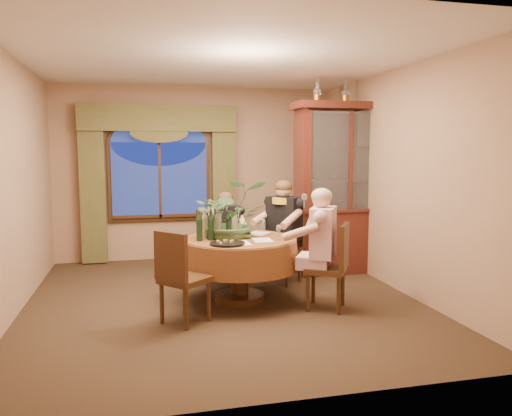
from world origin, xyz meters
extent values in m
plane|color=black|center=(0.00, 0.00, 0.00)|extent=(5.00, 5.00, 0.00)
plane|color=#997257|center=(0.00, 2.50, 1.40)|extent=(4.50, 0.00, 4.50)
plane|color=#997257|center=(2.25, 0.00, 1.40)|extent=(0.00, 5.00, 5.00)
plane|color=white|center=(0.00, 0.00, 2.80)|extent=(5.00, 5.00, 0.00)
cube|color=#4D4C23|center=(-1.63, 2.38, 1.18)|extent=(0.38, 0.14, 2.32)
cube|color=#4D4C23|center=(0.43, 2.38, 1.18)|extent=(0.38, 0.14, 2.32)
cylinder|color=maroon|center=(0.19, -0.06, 0.38)|extent=(1.88, 1.88, 0.75)
cube|color=#3B130E|center=(1.96, 1.03, 1.22)|extent=(1.51, 0.59, 2.45)
cube|color=black|center=(1.07, -0.59, 0.48)|extent=(0.58, 0.58, 0.96)
cube|color=black|center=(0.92, 0.60, 0.48)|extent=(0.59, 0.59, 0.96)
cube|color=black|center=(0.06, 0.87, 0.48)|extent=(0.48, 0.48, 0.96)
cube|color=black|center=(-0.50, -0.68, 0.48)|extent=(0.59, 0.59, 0.96)
imported|color=#3D5E39|center=(0.13, 0.09, 1.33)|extent=(0.88, 0.98, 0.76)
imported|color=#455A2E|center=(0.25, -0.09, 0.78)|extent=(0.16, 0.16, 0.05)
cylinder|color=black|center=(-0.01, -0.43, 0.76)|extent=(0.39, 0.39, 0.02)
cylinder|color=black|center=(-0.11, 0.12, 0.92)|extent=(0.07, 0.07, 0.33)
cylinder|color=tan|center=(-0.20, 0.04, 0.92)|extent=(0.07, 0.07, 0.33)
cylinder|color=black|center=(-0.15, -0.11, 0.92)|extent=(0.07, 0.07, 0.33)
cylinder|color=tan|center=(-0.05, 0.03, 0.92)|extent=(0.07, 0.07, 0.33)
cylinder|color=black|center=(-0.28, -0.14, 0.92)|extent=(0.07, 0.07, 0.33)
cylinder|color=black|center=(0.06, -0.12, 0.92)|extent=(0.07, 0.07, 0.33)
cube|color=white|center=(0.42, -0.27, 0.75)|extent=(0.22, 0.31, 0.00)
cube|color=white|center=(0.49, 0.18, 0.75)|extent=(0.35, 0.37, 0.00)
cube|color=white|center=(0.13, -0.40, 0.75)|extent=(0.21, 0.30, 0.00)
camera|label=1|loc=(-0.95, -5.71, 1.77)|focal=35.00mm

